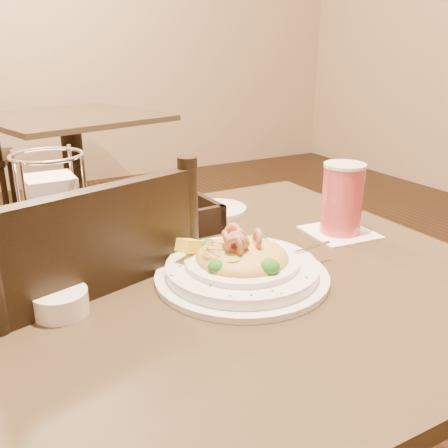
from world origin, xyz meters
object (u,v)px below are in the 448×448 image
bread_basket (162,220)px  butter_ramekin (61,302)px  background_table (73,155)px  napkin_caddy (54,216)px  pasta_bowl (241,265)px  drink_glass (342,199)px  main_table (229,375)px  side_plate (216,209)px  dining_chair_near (82,374)px

bread_basket → butter_ramekin: bread_basket is taller
background_table → napkin_caddy: bearing=-103.0°
background_table → butter_ramekin: size_ratio=13.38×
pasta_bowl → drink_glass: (0.30, 0.09, 0.05)m
pasta_bowl → butter_ramekin: size_ratio=4.03×
main_table → bread_basket: size_ratio=3.93×
drink_glass → pasta_bowl: bearing=-163.2°
side_plate → drink_glass: bearing=-57.9°
napkin_caddy → side_plate: size_ratio=1.37×
background_table → pasta_bowl: size_ratio=3.32×
pasta_bowl → drink_glass: size_ratio=2.19×
bread_basket → side_plate: (0.16, 0.06, -0.02)m
main_table → side_plate: bearing=66.4°
drink_glass → napkin_caddy: bearing=165.4°
bread_basket → dining_chair_near: bearing=-156.7°
pasta_bowl → napkin_caddy: (-0.26, 0.24, 0.06)m
main_table → napkin_caddy: napkin_caddy is taller
main_table → butter_ramekin: (-0.30, -0.01, 0.25)m
bread_basket → main_table: bearing=-83.1°
background_table → drink_glass: size_ratio=7.27×
pasta_bowl → butter_ramekin: 0.30m
background_table → napkin_caddy: (-0.47, -2.04, 0.32)m
background_table → bread_basket: bearing=-96.8°
side_plate → napkin_caddy: bearing=-163.8°
pasta_bowl → side_plate: size_ratio=2.22×
dining_chair_near → drink_glass: (0.55, -0.11, 0.31)m
background_table → napkin_caddy: napkin_caddy is taller
pasta_bowl → side_plate: (0.14, 0.35, -0.02)m
side_plate → butter_ramekin: size_ratio=1.81×
main_table → drink_glass: 0.43m
main_table → bread_basket: bread_basket is taller
main_table → bread_basket: 0.36m
drink_glass → side_plate: drink_glass is taller
dining_chair_near → side_plate: (0.39, 0.15, 0.24)m
napkin_caddy → side_plate: bearing=16.2°
side_plate → butter_ramekin: bearing=-143.7°
dining_chair_near → butter_ramekin: (-0.05, -0.17, 0.26)m
main_table → pasta_bowl: (-0.00, -0.05, 0.26)m
dining_chair_near → napkin_caddy: size_ratio=4.52×
napkin_caddy → butter_ramekin: bearing=-100.5°
napkin_caddy → side_plate: (0.40, 0.11, -0.08)m
drink_glass → dining_chair_near: bearing=168.8°
dining_chair_near → bread_basket: (0.22, 0.10, 0.26)m
drink_glass → butter_ramekin: (-0.60, -0.06, -0.06)m
main_table → drink_glass: drink_glass is taller
background_table → bread_basket: size_ratio=4.84×
drink_glass → butter_ramekin: size_ratio=1.84×
side_plate → butter_ramekin: butter_ramekin is taller
bread_basket → pasta_bowl: bearing=-84.8°
background_table → pasta_bowl: 2.30m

